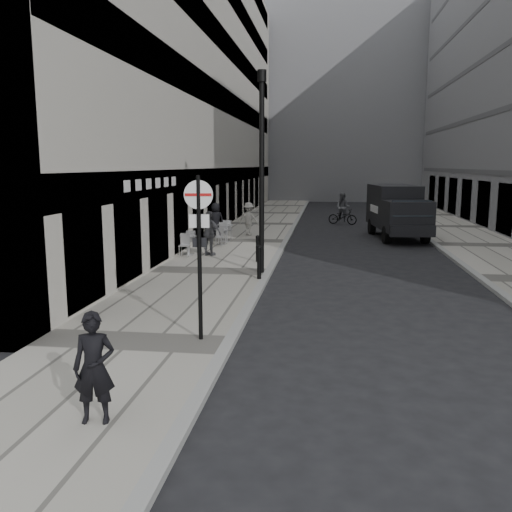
{
  "coord_description": "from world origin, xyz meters",
  "views": [
    {
      "loc": [
        1.98,
        -7.67,
        3.73
      ],
      "look_at": [
        0.17,
        6.02,
        1.4
      ],
      "focal_mm": 38.0,
      "sensor_mm": 36.0,
      "label": 1
    }
  ],
  "objects_px": {
    "cyclist": "(343,212)",
    "walking_man": "(94,368)",
    "lamppost": "(262,163)",
    "sign_post": "(199,236)",
    "panel_van": "(397,209)"
  },
  "relations": [
    {
      "from": "panel_van",
      "to": "cyclist",
      "type": "relative_size",
      "value": 2.96
    },
    {
      "from": "walking_man",
      "to": "lamppost",
      "type": "bearing_deg",
      "value": 74.74
    },
    {
      "from": "walking_man",
      "to": "sign_post",
      "type": "height_order",
      "value": "sign_post"
    },
    {
      "from": "lamppost",
      "to": "panel_van",
      "type": "height_order",
      "value": "lamppost"
    },
    {
      "from": "panel_van",
      "to": "walking_man",
      "type": "bearing_deg",
      "value": -114.03
    },
    {
      "from": "walking_man",
      "to": "panel_van",
      "type": "height_order",
      "value": "panel_van"
    },
    {
      "from": "walking_man",
      "to": "cyclist",
      "type": "height_order",
      "value": "cyclist"
    },
    {
      "from": "lamppost",
      "to": "cyclist",
      "type": "xyz_separation_m",
      "value": [
        3.14,
        16.67,
        -3.02
      ]
    },
    {
      "from": "sign_post",
      "to": "panel_van",
      "type": "height_order",
      "value": "sign_post"
    },
    {
      "from": "cyclist",
      "to": "walking_man",
      "type": "bearing_deg",
      "value": -79.12
    },
    {
      "from": "cyclist",
      "to": "panel_van",
      "type": "bearing_deg",
      "value": -48.29
    },
    {
      "from": "lamppost",
      "to": "panel_van",
      "type": "bearing_deg",
      "value": 61.37
    },
    {
      "from": "walking_man",
      "to": "panel_van",
      "type": "bearing_deg",
      "value": 62.65
    },
    {
      "from": "walking_man",
      "to": "lamppost",
      "type": "relative_size",
      "value": 0.24
    },
    {
      "from": "lamppost",
      "to": "sign_post",
      "type": "bearing_deg",
      "value": -93.16
    }
  ]
}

